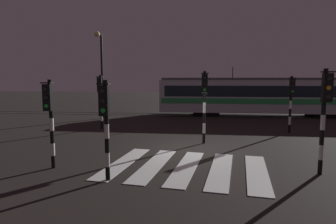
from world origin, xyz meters
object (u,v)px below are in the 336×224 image
object	(u,v)px
traffic_light_corner_near_right	(325,106)
traffic_light_corner_near_left	(50,111)
traffic_light_corner_far_left	(100,93)
traffic_light_kerb_mid_left	(105,115)
street_lamp_trackside_left	(101,64)
tram	(264,96)
traffic_light_median_centre	(204,96)
traffic_light_corner_far_right	(291,96)

from	to	relation	value
traffic_light_corner_near_right	traffic_light_corner_near_left	world-z (taller)	traffic_light_corner_near_right
traffic_light_corner_far_left	traffic_light_kerb_mid_left	distance (m)	9.67
traffic_light_corner_far_left	street_lamp_trackside_left	distance (m)	5.18
traffic_light_corner_near_right	tram	distance (m)	15.56
traffic_light_corner_near_right	traffic_light_kerb_mid_left	xyz separation A→B (m)	(-6.70, -1.41, -0.24)
traffic_light_corner_far_left	traffic_light_corner_near_right	bearing A→B (deg)	-36.84
traffic_light_kerb_mid_left	street_lamp_trackside_left	xyz separation A→B (m)	(-5.03, 13.51, 2.26)
traffic_light_median_centre	traffic_light_corner_near_left	size ratio (longest dim) A/B	1.13
traffic_light_corner_near_right	traffic_light_corner_far_right	size ratio (longest dim) A/B	1.04
traffic_light_corner_far_left	traffic_light_corner_far_right	size ratio (longest dim) A/B	1.03
traffic_light_corner_far_right	traffic_light_corner_near_left	size ratio (longest dim) A/B	1.07
street_lamp_trackside_left	traffic_light_median_centre	bearing A→B (deg)	-44.84
traffic_light_kerb_mid_left	traffic_light_corner_far_right	bearing A→B (deg)	48.68
traffic_light_corner_near_left	tram	distance (m)	18.97
traffic_light_median_centre	street_lamp_trackside_left	world-z (taller)	street_lamp_trackside_left
traffic_light_kerb_mid_left	traffic_light_corner_far_right	distance (m)	12.01
street_lamp_trackside_left	tram	world-z (taller)	street_lamp_trackside_left
traffic_light_median_centre	traffic_light_corner_far_right	xyz separation A→B (m)	(4.98, 3.44, -0.13)
traffic_light_corner_near_right	traffic_light_kerb_mid_left	world-z (taller)	traffic_light_corner_near_right
traffic_light_corner_far_right	tram	distance (m)	7.90
traffic_light_kerb_mid_left	traffic_light_corner_far_right	world-z (taller)	traffic_light_corner_far_right
traffic_light_corner_far_right	traffic_light_corner_near_left	world-z (taller)	traffic_light_corner_far_right
traffic_light_kerb_mid_left	street_lamp_trackside_left	size ratio (longest dim) A/B	0.46
traffic_light_corner_near_right	traffic_light_corner_near_left	size ratio (longest dim) A/B	1.11
traffic_light_median_centre	traffic_light_corner_far_right	distance (m)	6.06
traffic_light_corner_near_right	traffic_light_corner_far_left	size ratio (longest dim) A/B	1.01
tram	traffic_light_corner_far_right	bearing A→B (deg)	-90.66
traffic_light_corner_near_right	tram	bearing A→B (deg)	85.14
traffic_light_corner_near_right	traffic_light_median_centre	bearing A→B (deg)	132.00
traffic_light_corner_far_right	tram	xyz separation A→B (m)	(0.09, 7.89, -0.42)
traffic_light_corner_far_left	traffic_light_corner_near_left	size ratio (longest dim) A/B	1.10
traffic_light_corner_near_right	traffic_light_corner_far_right	distance (m)	7.71
traffic_light_corner_far_right	traffic_light_corner_near_right	bearing A→B (deg)	-99.16
traffic_light_corner_far_left	traffic_light_corner_far_right	world-z (taller)	traffic_light_corner_far_left
traffic_light_corner_near_left	traffic_light_kerb_mid_left	bearing A→B (deg)	-23.29
traffic_light_corner_far_right	street_lamp_trackside_left	distance (m)	13.88
traffic_light_corner_far_left	traffic_light_kerb_mid_left	size ratio (longest dim) A/B	1.10
traffic_light_median_centre	traffic_light_corner_near_left	xyz separation A→B (m)	(-5.26, -4.58, -0.27)
traffic_light_kerb_mid_left	traffic_light_median_centre	bearing A→B (deg)	62.15
traffic_light_median_centre	traffic_light_corner_far_left	distance (m)	7.28
traffic_light_median_centre	street_lamp_trackside_left	bearing A→B (deg)	135.16
traffic_light_corner_near_right	street_lamp_trackside_left	xyz separation A→B (m)	(-11.73, 12.10, 2.02)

